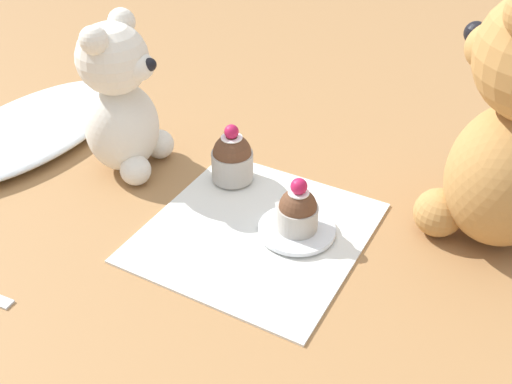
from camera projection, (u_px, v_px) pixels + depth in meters
The scene contains 7 objects.
ground_plane at pixel (256, 233), 0.66m from camera, with size 4.00×4.00×0.00m, color #9E7042.
knitted_placemat at pixel (256, 231), 0.66m from camera, with size 0.24×0.23×0.01m, color silver.
tulle_cloth at pixel (32, 128), 0.82m from camera, with size 0.32×0.17×0.03m, color white.
teddy_bear_cream at pixel (121, 102), 0.72m from camera, with size 0.11×0.11×0.20m.
cupcake_near_cream_bear at pixel (232, 158), 0.72m from camera, with size 0.05×0.05×0.07m.
saucer_plate at pixel (297, 229), 0.65m from camera, with size 0.09×0.09×0.01m, color silver.
cupcake_near_tan_bear at pixel (298, 210), 0.64m from camera, with size 0.04×0.04×0.06m.
Camera 1 is at (-0.45, -0.25, 0.43)m, focal length 42.00 mm.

